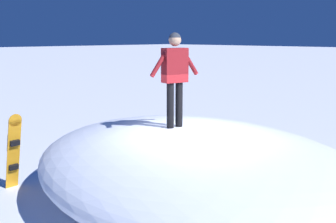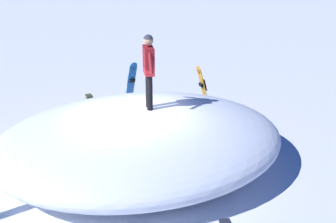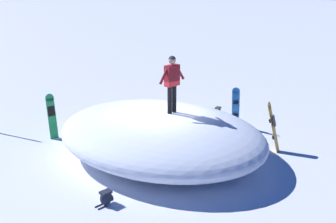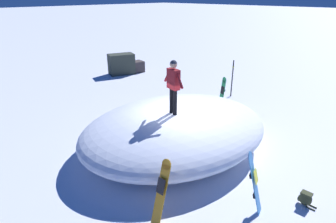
{
  "view_description": "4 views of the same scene",
  "coord_description": "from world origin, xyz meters",
  "px_view_note": "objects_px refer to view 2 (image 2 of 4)",
  "views": [
    {
      "loc": [
        5.22,
        4.58,
        3.19
      ],
      "look_at": [
        0.06,
        -0.57,
        1.77
      ],
      "focal_mm": 40.91,
      "sensor_mm": 36.0,
      "label": 1
    },
    {
      "loc": [
        -9.36,
        3.22,
        5.51
      ],
      "look_at": [
        -0.66,
        -0.67,
        1.59
      ],
      "focal_mm": 47.6,
      "sensor_mm": 36.0,
      "label": 2
    },
    {
      "loc": [
        -10.1,
        -6.61,
        5.41
      ],
      "look_at": [
        -0.45,
        -0.59,
        1.65
      ],
      "focal_mm": 42.18,
      "sensor_mm": 36.0,
      "label": 3
    },
    {
      "loc": [
        6.02,
        -6.95,
        5.21
      ],
      "look_at": [
        -0.2,
        -0.52,
        1.5
      ],
      "focal_mm": 30.65,
      "sensor_mm": 36.0,
      "label": 4
    }
  ],
  "objects_px": {
    "snowboarder_standing": "(149,65)",
    "snowboard_primary_upright": "(203,90)",
    "backpack_near": "(89,100)",
    "snowboard_tertiary_upright": "(131,85)"
  },
  "relations": [
    {
      "from": "backpack_near",
      "to": "snowboarder_standing",
      "type": "bearing_deg",
      "value": -174.6
    },
    {
      "from": "snowboard_primary_upright",
      "to": "snowboarder_standing",
      "type": "bearing_deg",
      "value": 128.42
    },
    {
      "from": "snowboard_primary_upright",
      "to": "snowboard_tertiary_upright",
      "type": "height_order",
      "value": "snowboard_primary_upright"
    },
    {
      "from": "snowboard_tertiary_upright",
      "to": "snowboarder_standing",
      "type": "bearing_deg",
      "value": 167.92
    },
    {
      "from": "snowboarder_standing",
      "to": "backpack_near",
      "type": "height_order",
      "value": "snowboarder_standing"
    },
    {
      "from": "snowboarder_standing",
      "to": "backpack_near",
      "type": "relative_size",
      "value": 3.72
    },
    {
      "from": "snowboarder_standing",
      "to": "snowboard_primary_upright",
      "type": "xyz_separation_m",
      "value": [
        2.09,
        -2.64,
        -1.7
      ]
    },
    {
      "from": "snowboarder_standing",
      "to": "backpack_near",
      "type": "bearing_deg",
      "value": 5.4
    },
    {
      "from": "snowboard_tertiary_upright",
      "to": "snowboard_primary_upright",
      "type": "bearing_deg",
      "value": -125.98
    },
    {
      "from": "snowboard_tertiary_upright",
      "to": "backpack_near",
      "type": "distance_m",
      "value": 1.63
    }
  ]
}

